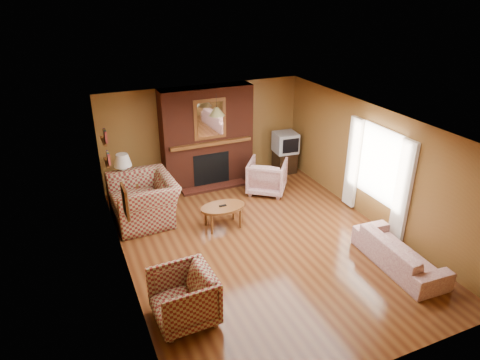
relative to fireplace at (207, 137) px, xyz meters
name	(u,v)px	position (x,y,z in m)	size (l,w,h in m)	color
floor	(261,242)	(0.00, -2.98, -1.18)	(6.50, 6.50, 0.00)	#45200E
ceiling	(264,123)	(0.00, -2.98, 1.22)	(6.50, 6.50, 0.00)	silver
wall_back	(204,133)	(0.00, 0.27, 0.02)	(6.50, 6.50, 0.00)	brown
wall_front	(383,296)	(0.00, -6.23, 0.02)	(6.50, 6.50, 0.00)	brown
wall_left	(122,213)	(-2.50, -2.98, 0.02)	(6.50, 6.50, 0.00)	brown
wall_right	(373,165)	(2.50, -2.98, 0.02)	(6.50, 6.50, 0.00)	brown
fireplace	(207,137)	(0.00, 0.00, 0.00)	(2.20, 0.82, 2.40)	#4D1D10
window_right	(377,172)	(2.45, -3.18, -0.06)	(0.10, 1.85, 2.00)	beige
bookshelf	(106,147)	(-2.44, -1.08, 0.48)	(0.09, 0.55, 0.71)	brown
botanical_print	(125,202)	(-2.47, -3.28, 0.37)	(0.05, 0.40, 0.50)	brown
pendant_light	(217,111)	(0.00, -0.68, 0.82)	(0.36, 0.36, 0.48)	black
plaid_loveseat	(144,200)	(-1.85, -1.21, -0.72)	(1.43, 1.25, 0.93)	maroon
plaid_armchair	(183,297)	(-1.95, -4.40, -0.78)	(0.87, 0.89, 0.81)	maroon
floral_sofa	(399,253)	(1.90, -4.61, -0.91)	(1.84, 0.72, 0.54)	beige
floral_armchair	(267,176)	(1.10, -1.06, -0.78)	(0.85, 0.88, 0.80)	beige
coffee_table	(223,209)	(-0.45, -2.14, -0.77)	(0.92, 0.57, 0.49)	brown
side_table	(127,194)	(-2.10, -0.53, -0.86)	(0.48, 0.48, 0.64)	brown
table_lamp	(123,166)	(-2.10, -0.53, -0.19)	(0.38, 0.38, 0.63)	silver
tv_stand	(284,162)	(2.05, -0.18, -0.90)	(0.52, 0.47, 0.56)	black
crt_tv	(285,142)	(2.05, -0.19, -0.36)	(0.60, 0.60, 0.52)	#9A9CA1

